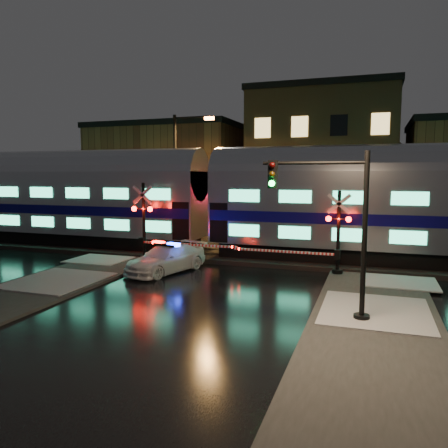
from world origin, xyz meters
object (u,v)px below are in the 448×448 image
Objects in this scene: police_car at (166,259)px; streetlight at (179,170)px; crossing_signal_right at (330,241)px; crossing_signal_left at (149,230)px; traffic_light at (336,232)px.

streetlight reaches higher than police_car.
crossing_signal_right is (7.48, 1.80, 0.97)m from police_car.
crossing_signal_right is 0.93× the size of crossing_signal_left.
crossing_signal_right is at bearing 104.27° from traffic_light.
crossing_signal_left reaches higher than crossing_signal_right.
police_car is 0.87× the size of crossing_signal_right.
streetlight reaches higher than crossing_signal_right.
streetlight is (-10.66, 6.70, 3.34)m from crossing_signal_right.
crossing_signal_left is 1.11× the size of traffic_light.
crossing_signal_right is 9.37m from crossing_signal_left.
crossing_signal_left is at bearing -79.07° from streetlight.
traffic_light is 17.44m from streetlight.
crossing_signal_left is (-1.88, 1.81, 1.10)m from police_car.
police_car is 7.76m from crossing_signal_right.
crossing_signal_right reaches higher than police_car.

